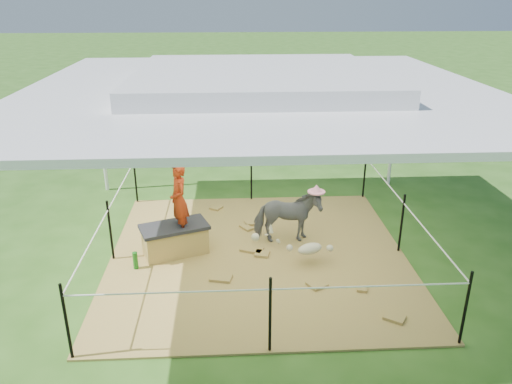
{
  "coord_description": "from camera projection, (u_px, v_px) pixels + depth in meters",
  "views": [
    {
      "loc": [
        -0.42,
        -6.9,
        3.9
      ],
      "look_at": [
        0.0,
        0.6,
        0.85
      ],
      "focal_mm": 35.0,
      "sensor_mm": 36.0,
      "label": 1
    }
  ],
  "objects": [
    {
      "name": "pony",
      "position": [
        287.0,
        217.0,
        8.09
      ],
      "size": [
        1.09,
        0.54,
        0.9
      ],
      "primitive_type": "imported",
      "rotation": [
        0.0,
        0.0,
        1.62
      ],
      "color": "#535358",
      "rests_on": "hay_patch"
    },
    {
      "name": "rope_fence",
      "position": [
        258.0,
        219.0,
        7.63
      ],
      "size": [
        4.54,
        4.54,
        1.0
      ],
      "color": "black",
      "rests_on": "ground"
    },
    {
      "name": "hay_patch",
      "position": [
        258.0,
        255.0,
        7.87
      ],
      "size": [
        4.6,
        4.6,
        0.03
      ],
      "primitive_type": "cube",
      "color": "brown",
      "rests_on": "ground"
    },
    {
      "name": "ground",
      "position": [
        258.0,
        256.0,
        7.87
      ],
      "size": [
        90.0,
        90.0,
        0.0
      ],
      "primitive_type": "plane",
      "color": "#2D5919",
      "rests_on": "ground"
    },
    {
      "name": "picnic_table_near",
      "position": [
        307.0,
        111.0,
        15.5
      ],
      "size": [
        2.3,
        1.95,
        0.82
      ],
      "primitive_type": "cube",
      "rotation": [
        0.0,
        0.0,
        0.31
      ],
      "color": "#54381D",
      "rests_on": "ground"
    },
    {
      "name": "canopy_tent",
      "position": [
        258.0,
        85.0,
        6.86
      ],
      "size": [
        6.3,
        6.3,
        2.9
      ],
      "color": "silver",
      "rests_on": "ground"
    },
    {
      "name": "green_bottle",
      "position": [
        135.0,
        260.0,
        7.42
      ],
      "size": [
        0.1,
        0.1,
        0.27
      ],
      "primitive_type": "cylinder",
      "rotation": [
        0.0,
        0.0,
        0.36
      ],
      "color": "#176616",
      "rests_on": "hay_patch"
    },
    {
      "name": "pink_hat",
      "position": [
        288.0,
        188.0,
        7.9
      ],
      "size": [
        0.28,
        0.28,
        0.13
      ],
      "primitive_type": "cylinder",
      "color": "pink",
      "rests_on": "pony"
    },
    {
      "name": "trash_barrel",
      "position": [
        404.0,
        128.0,
        13.31
      ],
      "size": [
        0.79,
        0.79,
        0.97
      ],
      "primitive_type": "cylinder",
      "rotation": [
        0.0,
        0.0,
        -0.33
      ],
      "color": "blue",
      "rests_on": "ground"
    },
    {
      "name": "picnic_table_far",
      "position": [
        400.0,
        105.0,
        16.68
      ],
      "size": [
        1.8,
        1.47,
        0.66
      ],
      "primitive_type": "cube",
      "rotation": [
        0.0,
        0.0,
        -0.22
      ],
      "color": "#50301B",
      "rests_on": "ground"
    },
    {
      "name": "straw_bale",
      "position": [
        175.0,
        241.0,
        7.83
      ],
      "size": [
        1.07,
        0.79,
        0.43
      ],
      "primitive_type": "cube",
      "rotation": [
        0.0,
        0.0,
        0.36
      ],
      "color": "olive",
      "rests_on": "hay_patch"
    },
    {
      "name": "distant_person",
      "position": [
        321.0,
        111.0,
        14.48
      ],
      "size": [
        0.68,
        0.56,
        1.27
      ],
      "primitive_type": "imported",
      "rotation": [
        0.0,
        0.0,
        3.28
      ],
      "color": "#3265BC",
      "rests_on": "ground"
    },
    {
      "name": "woman",
      "position": [
        179.0,
        194.0,
        7.54
      ],
      "size": [
        0.41,
        0.49,
        1.16
      ],
      "primitive_type": "imported",
      "rotation": [
        0.0,
        0.0,
        -1.21
      ],
      "color": "#B32D11",
      "rests_on": "straw_bale"
    },
    {
      "name": "foal",
      "position": [
        310.0,
        247.0,
        7.51
      ],
      "size": [
        1.13,
        0.89,
        0.55
      ],
      "primitive_type": null,
      "rotation": [
        0.0,
        0.0,
        0.4
      ],
      "color": "#C2B68E",
      "rests_on": "hay_patch"
    },
    {
      "name": "dark_cloth",
      "position": [
        174.0,
        227.0,
        7.74
      ],
      "size": [
        1.15,
        0.86,
        0.05
      ],
      "primitive_type": "cube",
      "rotation": [
        0.0,
        0.0,
        0.36
      ],
      "color": "black",
      "rests_on": "straw_bale"
    }
  ]
}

